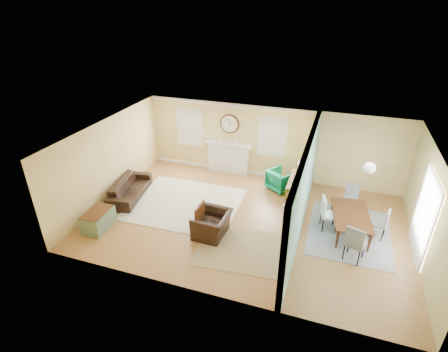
{
  "coord_description": "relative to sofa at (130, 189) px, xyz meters",
  "views": [
    {
      "loc": [
        2.11,
        -8.25,
        5.9
      ],
      "look_at": [
        -0.8,
        0.3,
        1.2
      ],
      "focal_mm": 28.0,
      "sensor_mm": 36.0,
      "label": 1
    }
  ],
  "objects": [
    {
      "name": "floor",
      "position": [
        3.97,
        -0.12,
        -0.3
      ],
      "size": [
        9.0,
        9.0,
        0.0
      ],
      "primitive_type": "plane",
      "color": "olive",
      "rests_on": "ground"
    },
    {
      "name": "wall_back",
      "position": [
        3.97,
        2.88,
        1.0
      ],
      "size": [
        9.0,
        0.02,
        2.6
      ],
      "primitive_type": "cube",
      "color": "tan",
      "rests_on": "ground"
    },
    {
      "name": "wall_front",
      "position": [
        3.97,
        -3.12,
        1.0
      ],
      "size": [
        9.0,
        0.02,
        2.6
      ],
      "primitive_type": "cube",
      "color": "tan",
      "rests_on": "ground"
    },
    {
      "name": "wall_left",
      "position": [
        -0.53,
        -0.12,
        1.0
      ],
      "size": [
        0.02,
        6.0,
        2.6
      ],
      "primitive_type": "cube",
      "color": "tan",
      "rests_on": "ground"
    },
    {
      "name": "wall_right",
      "position": [
        8.47,
        -0.12,
        1.0
      ],
      "size": [
        0.02,
        6.0,
        2.6
      ],
      "primitive_type": "cube",
      "color": "tan",
      "rests_on": "ground"
    },
    {
      "name": "ceiling",
      "position": [
        3.97,
        -0.12,
        2.3
      ],
      "size": [
        9.0,
        6.0,
        0.02
      ],
      "primitive_type": "cube",
      "color": "white",
      "rests_on": "wall_back"
    },
    {
      "name": "partition",
      "position": [
        5.48,
        0.16,
        1.06
      ],
      "size": [
        0.17,
        6.0,
        2.6
      ],
      "color": "tan",
      "rests_on": "ground"
    },
    {
      "name": "fireplace",
      "position": [
        2.47,
        2.76,
        0.3
      ],
      "size": [
        1.7,
        0.3,
        1.17
      ],
      "color": "white",
      "rests_on": "ground"
    },
    {
      "name": "wall_clock",
      "position": [
        2.47,
        2.85,
        1.55
      ],
      "size": [
        0.7,
        0.07,
        0.7
      ],
      "color": "#4F2A12",
      "rests_on": "wall_back"
    },
    {
      "name": "window_left",
      "position": [
        0.92,
        2.83,
        1.36
      ],
      "size": [
        1.05,
        0.13,
        1.42
      ],
      "color": "white",
      "rests_on": "wall_back"
    },
    {
      "name": "window_right",
      "position": [
        4.02,
        2.83,
        1.36
      ],
      "size": [
        1.05,
        0.13,
        1.42
      ],
      "color": "white",
      "rests_on": "wall_back"
    },
    {
      "name": "french_doors",
      "position": [
        8.43,
        -0.12,
        0.8
      ],
      "size": [
        0.06,
        1.7,
        2.2
      ],
      "color": "white",
      "rests_on": "ground"
    },
    {
      "name": "pendant",
      "position": [
        6.97,
        -0.12,
        1.9
      ],
      "size": [
        0.3,
        0.3,
        0.55
      ],
      "color": "gold",
      "rests_on": "ceiling"
    },
    {
      "name": "rug_cream",
      "position": [
        1.89,
        0.14,
        -0.29
      ],
      "size": [
        3.41,
        2.97,
        0.02
      ],
      "primitive_type": "cube",
      "rotation": [
        0.0,
        0.0,
        0.02
      ],
      "color": "beige",
      "rests_on": "floor"
    },
    {
      "name": "rug_jute",
      "position": [
        4.17,
        -1.42,
        -0.29
      ],
      "size": [
        2.36,
        2.0,
        0.01
      ],
      "primitive_type": "cube",
      "rotation": [
        0.0,
        0.0,
        0.09
      ],
      "color": "tan",
      "rests_on": "floor"
    },
    {
      "name": "rug_grey",
      "position": [
        6.84,
        0.26,
        -0.29
      ],
      "size": [
        2.18,
        2.72,
        0.01
      ],
      "primitive_type": "cube",
      "color": "gray",
      "rests_on": "floor"
    },
    {
      "name": "sofa",
      "position": [
        0.0,
        0.0,
        0.0
      ],
      "size": [
        1.12,
        2.13,
        0.59
      ],
      "primitive_type": "imported",
      "rotation": [
        0.0,
        0.0,
        1.74
      ],
      "color": "black",
      "rests_on": "floor"
    },
    {
      "name": "eames_chair",
      "position": [
        3.25,
        -1.06,
        0.04
      ],
      "size": [
        0.95,
        1.07,
        0.67
      ],
      "primitive_type": "imported",
      "rotation": [
        0.0,
        0.0,
        -1.62
      ],
      "color": "black",
      "rests_on": "floor"
    },
    {
      "name": "green_chair",
      "position": [
        4.54,
        2.08,
        0.05
      ],
      "size": [
        1.05,
        1.05,
        0.7
      ],
      "primitive_type": "imported",
      "rotation": [
        0.0,
        0.0,
        2.55
      ],
      "color": "#04703E",
      "rests_on": "floor"
    },
    {
      "name": "trunk",
      "position": [
        0.11,
        -1.81,
        -0.03
      ],
      "size": [
        0.63,
        0.97,
        0.54
      ],
      "color": "slate",
      "rests_on": "floor"
    },
    {
      "name": "credenza",
      "position": [
        5.14,
        1.43,
        0.1
      ],
      "size": [
        0.48,
        1.42,
        0.8
      ],
      "color": "#A17450",
      "rests_on": "floor"
    },
    {
      "name": "tv",
      "position": [
        5.13,
        1.43,
        0.8
      ],
      "size": [
        0.23,
        1.04,
        0.59
      ],
      "primitive_type": "imported",
      "rotation": [
        0.0,
        0.0,
        1.66
      ],
      "color": "black",
      "rests_on": "credenza"
    },
    {
      "name": "garden_stool",
      "position": [
        5.08,
        0.39,
        -0.07
      ],
      "size": [
        0.31,
        0.31,
        0.45
      ],
      "primitive_type": "cylinder",
      "color": "white",
      "rests_on": "floor"
    },
    {
      "name": "potted_plant",
      "position": [
        5.08,
        0.39,
        0.38
      ],
      "size": [
        0.52,
        0.5,
        0.44
      ],
      "primitive_type": "imported",
      "rotation": [
        0.0,
        0.0,
        3.7
      ],
      "color": "#337F33",
      "rests_on": "garden_stool"
    },
    {
      "name": "dining_table",
      "position": [
        6.84,
        0.26,
        0.01
      ],
      "size": [
        1.19,
        1.84,
        0.6
      ],
      "primitive_type": "imported",
      "rotation": [
        0.0,
        0.0,
        1.71
      ],
      "color": "#4F2A12",
      "rests_on": "floor"
    },
    {
      "name": "dining_chair_n",
      "position": [
        6.77,
        1.37,
        0.22
      ],
      "size": [
        0.47,
        0.47,
        0.89
      ],
      "color": "gray",
      "rests_on": "floor"
    },
    {
      "name": "dining_chair_s",
      "position": [
        6.93,
        -0.87,
        0.31
      ],
      "size": [
        0.57,
        0.57,
        1.02
      ],
      "color": "gray",
      "rests_on": "floor"
    },
    {
      "name": "dining_chair_w",
      "position": [
        6.25,
        0.24,
        0.29
      ],
      "size": [
        0.53,
        0.53,
        0.99
      ],
      "color": "white",
      "rests_on": "floor"
    },
    {
      "name": "dining_chair_e",
      "position": [
        7.55,
        0.3,
        0.22
      ],
      "size": [
        0.47,
        0.47,
        0.88
      ],
      "color": "gray",
      "rests_on": "floor"
    }
  ]
}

